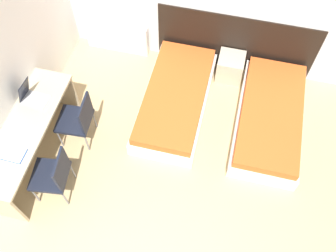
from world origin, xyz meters
TOP-DOWN VIEW (x-y plane):
  - wall_left at (-2.11, 1.99)m, footprint 0.05×4.98m
  - headboard_panel at (0.68, 3.97)m, footprint 2.54×0.03m
  - bed_near_window at (-0.06, 2.91)m, footprint 0.97×2.05m
  - bed_near_door at (1.42, 2.91)m, footprint 0.97×2.05m
  - nightstand at (0.68, 3.73)m, footprint 0.42×0.41m
  - radiator at (-1.32, 3.89)m, footprint 1.09×0.12m
  - desk at (-1.80, 1.58)m, footprint 0.57×1.98m
  - chair_near_laptop at (-1.27, 2.03)m, footprint 0.50×0.50m
  - chair_near_notebook at (-1.27, 1.15)m, footprint 0.53×0.53m
  - laptop at (-1.88, 2.04)m, footprint 0.37×0.27m
  - open_notebook at (-1.77, 1.19)m, footprint 0.33×0.22m

SIDE VIEW (x-z plane):
  - bed_near_window at x=-0.06m, z-range -0.01..0.38m
  - bed_near_door at x=1.42m, z-range -0.01..0.38m
  - nightstand at x=0.68m, z-range 0.00..0.46m
  - radiator at x=-1.32m, z-range 0.00..0.59m
  - chair_near_laptop at x=-1.27m, z-range 0.05..0.98m
  - chair_near_notebook at x=-1.27m, z-range 0.05..0.98m
  - headboard_panel at x=0.68m, z-range 0.00..1.08m
  - desk at x=-1.80m, z-range 0.21..0.99m
  - open_notebook at x=-1.77m, z-range 0.77..0.79m
  - laptop at x=-1.88m, z-range 0.67..1.02m
  - wall_left at x=-2.11m, z-range 0.00..2.70m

